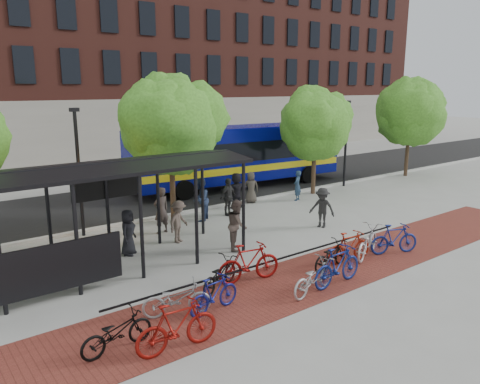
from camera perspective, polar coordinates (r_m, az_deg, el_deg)
ground at (r=20.49m, az=3.87°, el=-4.08°), size 160.00×160.00×0.00m
asphalt_street at (r=26.81m, az=-7.47°, el=-0.13°), size 160.00×8.00×0.01m
curb at (r=23.51m, az=-2.57°, el=-1.71°), size 160.00×0.25×0.12m
brick_strip at (r=15.81m, az=10.48°, el=-9.45°), size 24.00×3.00×0.01m
bike_rack_rail at (r=15.53m, az=4.71°, el=-9.69°), size 12.00×0.05×0.95m
building_brick at (r=46.92m, az=-8.36°, el=17.57°), size 55.00×14.00×20.00m
bus_shelter at (r=15.30m, az=-18.22°, el=1.11°), size 10.60×3.07×3.60m
tree_b at (r=20.73m, az=-8.31°, el=8.57°), size 5.15×4.20×6.47m
tree_c at (r=26.33m, az=9.22°, el=8.50°), size 4.66×3.80×5.92m
tree_d at (r=33.43m, az=20.09°, el=9.48°), size 5.39×4.40×6.55m
lamp_post_left at (r=19.51m, az=-19.06°, el=2.68°), size 0.35×0.20×5.12m
lamp_post_right at (r=28.79m, az=12.78°, el=6.08°), size 0.35×0.20×5.12m
bus at (r=28.08m, az=-0.25°, el=4.85°), size 13.59×4.17×3.61m
bike_0 at (r=11.42m, az=-14.80°, el=-16.19°), size 1.82×0.78×0.93m
bike_1 at (r=11.10m, az=-7.67°, el=-15.94°), size 2.06×0.74×1.21m
bike_2 at (r=12.67m, az=-7.73°, el=-12.80°), size 1.92×1.27×0.95m
bike_3 at (r=12.77m, az=-3.19°, el=-12.34°), size 1.72×0.69×1.01m
bike_4 at (r=14.06m, az=-2.52°, el=-10.02°), size 1.92×1.34×0.96m
bike_5 at (r=14.54m, az=1.08°, el=-8.60°), size 2.15×1.00×1.24m
bike_6 at (r=13.98m, az=9.00°, el=-10.19°), size 2.00×0.97×1.01m
bike_7 at (r=14.62m, az=11.82°, el=-8.80°), size 2.06×0.65×1.23m
bike_8 at (r=15.90m, az=10.97°, el=-7.58°), size 1.82×0.85×0.92m
bike_9 at (r=16.55m, az=13.19°, el=-6.53°), size 1.88×0.77×1.10m
bike_10 at (r=17.23m, az=15.24°, el=-5.86°), size 2.24×1.47×1.11m
bike_11 at (r=17.79m, az=18.29°, el=-5.45°), size 1.93×1.21×1.12m
pedestrian_0 at (r=17.22m, az=-13.49°, el=-4.80°), size 0.96×0.94×1.66m
pedestrian_1 at (r=19.43m, az=-9.58°, el=-2.22°), size 0.76×0.55×1.93m
pedestrian_2 at (r=20.99m, az=-4.82°, el=-0.91°), size 1.21×1.19×1.97m
pedestrian_3 at (r=18.21m, az=-7.50°, el=-3.60°), size 1.23×1.03×1.66m
pedestrian_4 at (r=21.86m, az=-1.48°, el=-0.59°), size 1.11×0.68×1.77m
pedestrian_5 at (r=23.18m, az=-0.45°, el=0.19°), size 1.65×0.54×1.78m
pedestrian_6 at (r=24.25m, az=1.36°, el=0.57°), size 0.95×0.83×1.63m
pedestrian_7 at (r=24.93m, az=6.99°, el=0.79°), size 0.70×0.62×1.60m
pedestrian_8 at (r=17.27m, az=-0.34°, el=-4.00°), size 1.11×1.16×1.88m
pedestrian_9 at (r=20.27m, az=9.98°, el=-1.90°), size 1.01×1.28×1.73m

